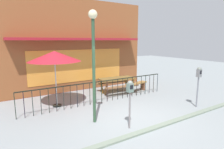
# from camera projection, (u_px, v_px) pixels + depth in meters

# --- Properties ---
(ground) EXTENTS (40.00, 40.00, 0.00)m
(ground) POSITION_uv_depth(u_px,v_px,m) (131.00, 119.00, 6.48)
(ground) COLOR gray
(pub_storefront) EXTENTS (8.01, 1.26, 4.79)m
(pub_storefront) POSITION_uv_depth(u_px,v_px,m) (77.00, 46.00, 10.04)
(pub_storefront) COLOR #5A2525
(pub_storefront) RESTS_ON ground
(patio_fence_front) EXTENTS (6.75, 0.04, 0.97)m
(patio_fence_front) POSITION_uv_depth(u_px,v_px,m) (102.00, 88.00, 8.10)
(patio_fence_front) COLOR black
(patio_fence_front) RESTS_ON ground
(picnic_table_left) EXTENTS (1.92, 1.52, 0.79)m
(picnic_table_left) POSITION_uv_depth(u_px,v_px,m) (117.00, 81.00, 9.68)
(picnic_table_left) COLOR brown
(picnic_table_left) RESTS_ON ground
(patio_umbrella) EXTENTS (2.07, 2.07, 2.27)m
(patio_umbrella) POSITION_uv_depth(u_px,v_px,m) (55.00, 56.00, 7.40)
(patio_umbrella) COLOR black
(patio_umbrella) RESTS_ON ground
(patio_bench) EXTENTS (1.44, 0.58, 0.48)m
(patio_bench) POSITION_uv_depth(u_px,v_px,m) (136.00, 85.00, 9.88)
(patio_bench) COLOR olive
(patio_bench) RESTS_ON ground
(parking_meter_near) EXTENTS (0.18, 0.17, 1.51)m
(parking_meter_near) POSITION_uv_depth(u_px,v_px,m) (130.00, 92.00, 5.62)
(parking_meter_near) COLOR gray
(parking_meter_near) RESTS_ON ground
(parking_meter_far) EXTENTS (0.18, 0.17, 1.65)m
(parking_meter_far) POSITION_uv_depth(u_px,v_px,m) (199.00, 76.00, 7.46)
(parking_meter_far) COLOR slate
(parking_meter_far) RESTS_ON ground
(street_lamp) EXTENTS (0.28, 0.28, 3.60)m
(street_lamp) POSITION_uv_depth(u_px,v_px,m) (93.00, 50.00, 5.84)
(street_lamp) COLOR #2D4B31
(street_lamp) RESTS_ON ground
(curb_edge) EXTENTS (11.21, 0.20, 0.11)m
(curb_edge) POSITION_uv_depth(u_px,v_px,m) (150.00, 130.00, 5.70)
(curb_edge) COLOR gray
(curb_edge) RESTS_ON ground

